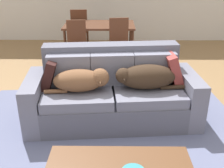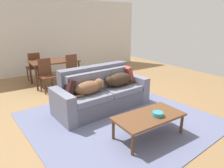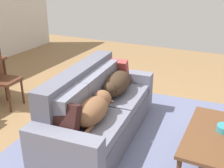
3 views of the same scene
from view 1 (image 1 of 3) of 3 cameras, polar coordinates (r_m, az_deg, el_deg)
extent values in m
plane|color=olive|center=(3.73, -0.46, -6.99)|extent=(10.00, 10.00, 0.00)
cube|color=slate|center=(3.18, 0.08, -13.06)|extent=(3.63, 3.51, 0.01)
cube|color=#595A69|center=(3.60, 0.17, -5.01)|extent=(1.81, 1.00, 0.35)
cube|color=slate|center=(3.49, -7.00, -1.83)|extent=(0.91, 0.89, 0.13)
cube|color=slate|center=(3.55, 7.21, -1.37)|extent=(0.91, 0.89, 0.13)
cube|color=#595A69|center=(3.66, -0.20, 4.72)|extent=(1.76, 0.39, 0.47)
cube|color=slate|center=(3.50, -8.85, 2.83)|extent=(0.55, 0.20, 0.40)
cube|color=slate|center=(3.50, 0.02, 3.10)|extent=(0.55, 0.20, 0.40)
cube|color=slate|center=(3.58, 8.72, 3.30)|extent=(0.55, 0.20, 0.40)
cube|color=slate|center=(3.61, -15.49, -3.50)|extent=(0.27, 0.87, 0.62)
cube|color=slate|center=(3.74, 15.26, -2.46)|extent=(0.27, 0.87, 0.62)
ellipsoid|color=brown|center=(3.34, -6.91, 0.73)|extent=(0.63, 0.36, 0.27)
sphere|color=brown|center=(3.31, -2.49, 1.35)|extent=(0.22, 0.22, 0.22)
cone|color=brown|center=(3.22, -2.42, 0.48)|extent=(0.11, 0.13, 0.10)
cylinder|color=brown|center=(3.36, -11.53, -1.50)|extent=(0.28, 0.07, 0.05)
ellipsoid|color=#38281B|center=(3.41, 7.28, 1.50)|extent=(0.73, 0.39, 0.31)
sphere|color=#38281B|center=(3.34, 2.33, 1.75)|extent=(0.19, 0.19, 0.19)
cone|color=black|center=(3.26, 2.49, 1.03)|extent=(0.09, 0.11, 0.08)
cylinder|color=#38281B|center=(3.48, 12.51, -0.66)|extent=(0.32, 0.08, 0.05)
cube|color=#311816|center=(3.53, -12.59, 2.18)|extent=(0.22, 0.38, 0.39)
cube|color=#953936|center=(3.63, 12.33, 3.16)|extent=(0.27, 0.44, 0.43)
cube|color=#512C1B|center=(5.73, -2.60, 12.06)|extent=(1.41, 0.85, 0.04)
cylinder|color=#452617|center=(5.54, -9.56, 7.30)|extent=(0.05, 0.05, 0.71)
cylinder|color=#452617|center=(5.46, 4.19, 7.34)|extent=(0.05, 0.05, 0.71)
cylinder|color=#452617|center=(6.25, -8.44, 9.31)|extent=(0.05, 0.05, 0.71)
cylinder|color=#452617|center=(6.18, 3.79, 9.36)|extent=(0.05, 0.05, 0.71)
cube|color=#512C1B|center=(5.24, -7.27, 7.36)|extent=(0.44, 0.44, 0.04)
cube|color=#512C1B|center=(5.35, -7.35, 10.52)|extent=(0.36, 0.07, 0.47)
cylinder|color=#492818|center=(5.16, -9.09, 4.34)|extent=(0.04, 0.04, 0.41)
cylinder|color=#492818|center=(5.15, -5.31, 4.48)|extent=(0.04, 0.04, 0.41)
cylinder|color=#492818|center=(5.48, -8.87, 5.54)|extent=(0.04, 0.04, 0.41)
cylinder|color=#492818|center=(5.47, -5.30, 5.68)|extent=(0.04, 0.04, 0.41)
cube|color=#512C1B|center=(5.18, 1.66, 7.64)|extent=(0.45, 0.45, 0.04)
cube|color=#512C1B|center=(5.29, 1.42, 10.92)|extent=(0.36, 0.08, 0.48)
cylinder|color=#492818|center=(5.08, -0.02, 4.46)|extent=(0.04, 0.04, 0.44)
cylinder|color=#492818|center=(5.12, 3.78, 4.59)|extent=(0.04, 0.04, 0.44)
cylinder|color=#492818|center=(5.39, -0.42, 5.67)|extent=(0.04, 0.04, 0.44)
cylinder|color=#492818|center=(5.44, 3.16, 5.79)|extent=(0.04, 0.04, 0.44)
cube|color=#512C1B|center=(6.49, -6.64, 10.91)|extent=(0.43, 0.43, 0.04)
cube|color=#512C1B|center=(6.26, -6.84, 12.84)|extent=(0.36, 0.06, 0.48)
cylinder|color=#492818|center=(6.71, -5.00, 9.30)|extent=(0.04, 0.04, 0.44)
cylinder|color=#492818|center=(6.73, -7.93, 9.21)|extent=(0.04, 0.04, 0.44)
cylinder|color=#492818|center=(6.38, -5.07, 8.52)|extent=(0.04, 0.04, 0.44)
cylinder|color=#492818|center=(6.40, -8.15, 8.42)|extent=(0.04, 0.04, 0.44)
camera|label=2|loc=(2.17, -99.53, -4.85)|focal=31.65mm
camera|label=3|loc=(3.26, -63.21, 14.41)|focal=44.16mm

